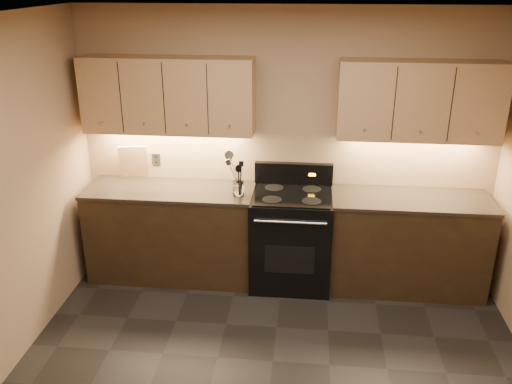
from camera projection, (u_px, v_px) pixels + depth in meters
The scene contains 14 objects.
ceiling at pixel (272, 23), 2.90m from camera, with size 4.00×4.00×0.00m, color silver.
wall_back at pixel (286, 146), 5.23m from camera, with size 4.00×0.04×2.60m, color #9F865D.
counter_left at pixel (172, 232), 5.37m from camera, with size 1.62×0.62×0.93m.
counter_right at pixel (407, 243), 5.15m from camera, with size 1.46×0.62×0.93m.
stove at pixel (291, 237), 5.23m from camera, with size 0.76×0.68×1.14m.
upper_cab_left at pixel (168, 95), 5.01m from camera, with size 1.60×0.30×0.70m, color tan.
upper_cab_right at pixel (420, 101), 4.79m from camera, with size 1.44×0.30×0.70m, color tan.
outlet_plate at pixel (156, 159), 5.41m from camera, with size 0.09×0.01×0.12m, color #B2B5BA.
utensil_crock at pixel (238, 189), 5.02m from camera, with size 0.13×0.13×0.13m.
cutting_board at pixel (134, 162), 5.40m from camera, with size 0.28×0.02×0.35m, color tan.
black_spoon at pixel (239, 177), 5.00m from camera, with size 0.06×0.06×0.32m, color black, non-canonical shape.
black_turner at pixel (240, 178), 4.96m from camera, with size 0.08×0.08×0.32m, color black, non-canonical shape.
steel_spatula at pixel (242, 174), 4.97m from camera, with size 0.08×0.08×0.37m, color silver, non-canonical shape.
steel_skimmer at pixel (242, 174), 4.96m from camera, with size 0.09×0.09×0.40m, color silver, non-canonical shape.
Camera 1 is at (0.22, -3.02, 2.85)m, focal length 38.00 mm.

